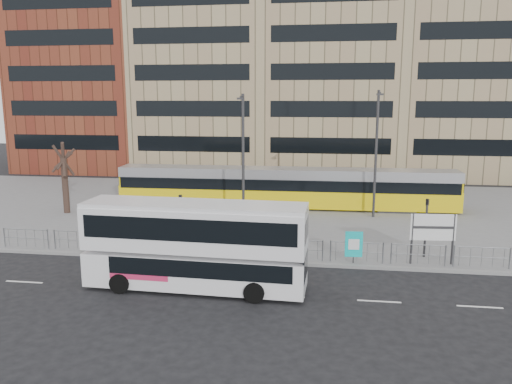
# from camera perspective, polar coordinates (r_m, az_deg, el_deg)

# --- Properties ---
(ground) EXTENTS (120.00, 120.00, 0.00)m
(ground) POSITION_cam_1_polar(r_m,az_deg,el_deg) (25.77, -0.54, -8.19)
(ground) COLOR black
(ground) RESTS_ON ground
(plaza) EXTENTS (64.00, 24.00, 0.15)m
(plaza) POSITION_cam_1_polar(r_m,az_deg,el_deg) (37.22, 2.20, -2.10)
(plaza) COLOR slate
(plaza) RESTS_ON ground
(kerb) EXTENTS (64.00, 0.25, 0.17)m
(kerb) POSITION_cam_1_polar(r_m,az_deg,el_deg) (25.80, -0.52, -7.99)
(kerb) COLOR gray
(kerb) RESTS_ON ground
(building_row) EXTENTS (70.40, 18.40, 31.20)m
(building_row) POSITION_cam_1_polar(r_m,az_deg,el_deg) (58.57, 6.15, 15.20)
(building_row) COLOR brown
(building_row) RESTS_ON ground
(pedestrian_barrier) EXTENTS (32.07, 0.07, 1.10)m
(pedestrian_barrier) POSITION_cam_1_polar(r_m,az_deg,el_deg) (25.74, 4.06, -5.94)
(pedestrian_barrier) COLOR gray
(pedestrian_barrier) RESTS_ON plaza
(road_markings) EXTENTS (62.00, 0.12, 0.01)m
(road_markings) POSITION_cam_1_polar(r_m,az_deg,el_deg) (21.94, 0.52, -11.67)
(road_markings) COLOR white
(road_markings) RESTS_ON ground
(double_decker_bus) EXTENTS (9.80, 2.76, 3.89)m
(double_decker_bus) POSITION_cam_1_polar(r_m,az_deg,el_deg) (22.12, -6.97, -5.79)
(double_decker_bus) COLOR white
(double_decker_bus) RESTS_ON ground
(tram) EXTENTS (25.33, 2.88, 2.98)m
(tram) POSITION_cam_1_polar(r_m,az_deg,el_deg) (37.69, 3.36, 0.50)
(tram) COLOR yellow
(tram) RESTS_ON plaza
(station_sign) EXTENTS (2.23, 0.27, 2.56)m
(station_sign) POSITION_cam_1_polar(r_m,az_deg,el_deg) (26.28, 19.57, -4.07)
(station_sign) COLOR #2D2D30
(station_sign) RESTS_ON plaza
(ad_panel) EXTENTS (0.87, 0.12, 1.63)m
(ad_panel) POSITION_cam_1_polar(r_m,az_deg,el_deg) (25.60, 11.12, -5.92)
(ad_panel) COLOR #2D2D30
(ad_panel) RESTS_ON plaza
(pedestrian) EXTENTS (0.60, 0.74, 1.76)m
(pedestrian) POSITION_cam_1_polar(r_m,az_deg,el_deg) (30.39, 4.67, -3.23)
(pedestrian) COLOR black
(pedestrian) RESTS_ON plaza
(traffic_light_west) EXTENTS (0.17, 0.21, 3.10)m
(traffic_light_west) POSITION_cam_1_polar(r_m,az_deg,el_deg) (27.15, -8.59, -2.65)
(traffic_light_west) COLOR #2D2D30
(traffic_light_west) RESTS_ON plaza
(traffic_light_east) EXTENTS (0.23, 0.25, 3.10)m
(traffic_light_east) POSITION_cam_1_polar(r_m,az_deg,el_deg) (27.29, 18.88, -3.06)
(traffic_light_east) COLOR #2D2D30
(traffic_light_east) RESTS_ON plaza
(lamp_post_west) EXTENTS (0.45, 1.04, 8.44)m
(lamp_post_west) POSITION_cam_1_polar(r_m,az_deg,el_deg) (32.28, -1.49, 4.33)
(lamp_post_west) COLOR #2D2D30
(lamp_post_west) RESTS_ON plaza
(lamp_post_east) EXTENTS (0.45, 1.04, 8.70)m
(lamp_post_east) POSITION_cam_1_polar(r_m,az_deg,el_deg) (34.99, 13.58, 4.76)
(lamp_post_east) COLOR #2D2D30
(lamp_post_east) RESTS_ON plaza
(bare_tree) EXTENTS (4.26, 4.26, 7.20)m
(bare_tree) POSITION_cam_1_polar(r_m,az_deg,el_deg) (37.85, -21.30, 5.55)
(bare_tree) COLOR black
(bare_tree) RESTS_ON plaza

